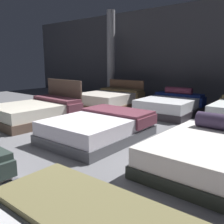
{
  "coord_description": "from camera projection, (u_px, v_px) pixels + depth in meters",
  "views": [
    {
      "loc": [
        3.25,
        -3.2,
        1.5
      ],
      "look_at": [
        -0.04,
        0.75,
        0.45
      ],
      "focal_mm": 39.46,
      "sensor_mm": 36.0,
      "label": 1
    }
  ],
  "objects": [
    {
      "name": "bed_4",
      "position": [
        99.0,
        127.0,
        4.85
      ],
      "size": [
        1.55,
        2.1,
        0.49
      ],
      "rotation": [
        0.0,
        0.0,
        0.03
      ],
      "color": "#4E4E54",
      "rests_on": "ground_plane"
    },
    {
      "name": "bed_7",
      "position": [
        170.0,
        105.0,
        7.13
      ],
      "size": [
        1.6,
        1.99,
        0.74
      ],
      "rotation": [
        0.0,
        0.0,
        0.06
      ],
      "color": "#2C272C",
      "rests_on": "ground_plane"
    },
    {
      "name": "support_pillar",
      "position": [
        111.0,
        55.0,
        10.08
      ],
      "size": [
        0.33,
        0.33,
        3.5
      ],
      "primitive_type": "cylinder",
      "color": "#99999E",
      "rests_on": "ground_plane"
    },
    {
      "name": "ground_plane",
      "position": [
        89.0,
        141.0,
        4.75
      ],
      "size": [
        18.0,
        18.0,
        0.02
      ],
      "primitive_type": "cube",
      "color": "slate"
    },
    {
      "name": "bed_6",
      "position": [
        110.0,
        99.0,
        8.48
      ],
      "size": [
        1.71,
        2.09,
        0.83
      ],
      "rotation": [
        0.0,
        0.0,
        0.03
      ],
      "color": "brown",
      "rests_on": "ground_plane"
    },
    {
      "name": "showroom_back_wall",
      "position": [
        200.0,
        54.0,
        8.49
      ],
      "size": [
        18.0,
        0.06,
        3.5
      ],
      "primitive_type": "cube",
      "color": "#47474C",
      "rests_on": "ground_plane"
    },
    {
      "name": "bed_3",
      "position": [
        36.0,
        112.0,
        6.24
      ],
      "size": [
        1.67,
        2.0,
        1.02
      ],
      "rotation": [
        0.0,
        0.0,
        -0.03
      ],
      "color": "brown",
      "rests_on": "ground_plane"
    },
    {
      "name": "bed_5",
      "position": [
        210.0,
        153.0,
        3.49
      ],
      "size": [
        1.49,
        1.99,
        0.68
      ],
      "rotation": [
        0.0,
        0.0,
        -0.0
      ],
      "color": "black",
      "rests_on": "ground_plane"
    }
  ]
}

